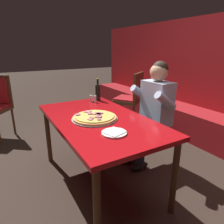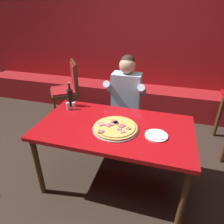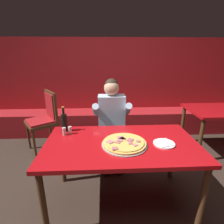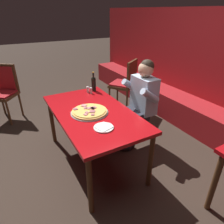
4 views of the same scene
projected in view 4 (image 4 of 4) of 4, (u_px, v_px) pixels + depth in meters
name	position (u px, v px, depth m)	size (l,w,h in m)	color
ground_plane	(95.00, 159.00, 2.77)	(24.00, 24.00, 0.00)	#33261E
booth_wall_panel	(213.00, 71.00, 3.28)	(6.80, 0.16, 1.90)	#A3191E
booth_bench	(192.00, 114.00, 3.47)	(6.46, 0.48, 0.46)	#A3191E
main_dining_table	(93.00, 117.00, 2.46)	(1.54, 0.85, 0.75)	#4C2D19
pizza	(89.00, 111.00, 2.38)	(0.45, 0.45, 0.05)	#9E9EA3
plate_white_paper	(104.00, 127.00, 2.07)	(0.21, 0.21, 0.02)	white
beer_bottle	(94.00, 84.00, 2.99)	(0.07, 0.07, 0.29)	black
shaker_parmesan	(88.00, 90.00, 2.97)	(0.04, 0.04, 0.09)	silver
shaker_oregano	(91.00, 91.00, 2.93)	(0.04, 0.04, 0.09)	silver
diner_seated_blue_shirt	(139.00, 101.00, 2.81)	(0.53, 0.53, 1.27)	black
dining_chair_by_booth	(126.00, 81.00, 3.93)	(0.61, 0.61, 1.01)	#4C2D19
dining_chair_far_right	(4.00, 89.00, 3.60)	(0.62, 0.62, 1.00)	#4C2D19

